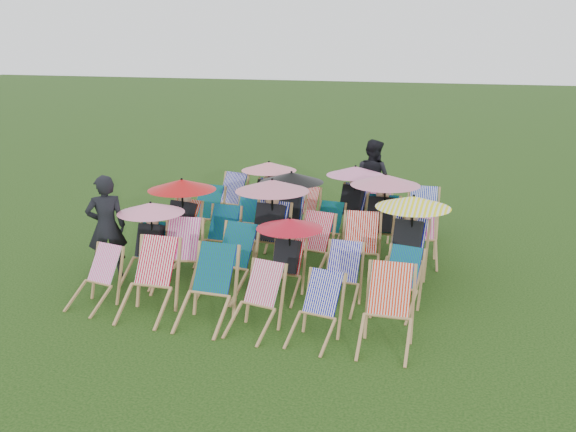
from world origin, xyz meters
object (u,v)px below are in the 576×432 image
(person_rear, at_px, (372,180))
(deckchair_5, at_px, (387,311))
(deckchair_0, at_px, (94,279))
(deckchair_29, at_px, (422,216))
(person_left, at_px, (106,227))

(person_rear, bearing_deg, deckchair_5, 127.52)
(deckchair_0, height_order, deckchair_29, deckchair_29)
(person_left, xyz_separation_m, person_rear, (3.31, 4.74, 0.02))
(deckchair_0, height_order, person_left, person_left)
(deckchair_5, relative_size, deckchair_29, 1.00)
(person_left, bearing_deg, deckchair_29, -179.59)
(deckchair_29, height_order, person_rear, person_rear)
(deckchair_5, bearing_deg, deckchair_29, 89.27)
(person_rear, bearing_deg, deckchair_0, 88.62)
(deckchair_0, bearing_deg, deckchair_29, 58.36)
(person_left, bearing_deg, deckchair_0, 76.42)
(person_left, distance_m, person_rear, 5.78)
(deckchair_0, bearing_deg, person_left, 123.67)
(person_left, height_order, person_rear, person_rear)
(deckchair_29, distance_m, person_left, 5.71)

